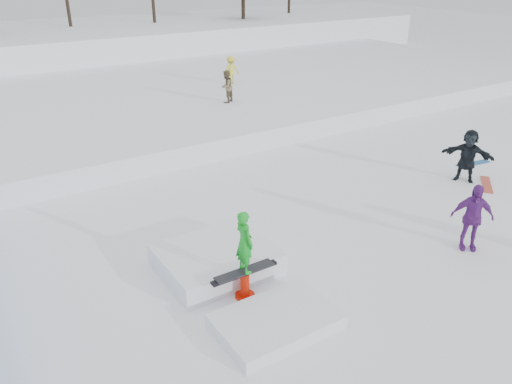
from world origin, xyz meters
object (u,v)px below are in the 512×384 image
walker_olive (226,87)px  spectator_purple (472,217)px  walker_ygreen (231,70)px  jib_rail_feature (232,273)px  spectator_dark (468,156)px

walker_olive → spectator_purple: walker_olive is taller
walker_ygreen → jib_rail_feature: (-8.47, -14.57, -1.21)m
walker_ygreen → spectator_purple: (-2.58, -16.47, -0.62)m
walker_ygreen → jib_rail_feature: walker_ygreen is taller
spectator_dark → jib_rail_feature: bearing=-113.6°
walker_olive → spectator_dark: walker_olive is taller
spectator_dark → walker_olive: bearing=167.9°
spectator_purple → spectator_dark: bearing=78.3°
jib_rail_feature → walker_ygreen: bearing=59.8°
walker_olive → spectator_purple: (-0.49, -13.30, -0.64)m
spectator_purple → walker_olive: bearing=128.8°
walker_ygreen → spectator_purple: size_ratio=0.80×
walker_olive → jib_rail_feature: bearing=28.8°
walker_olive → walker_ygreen: 3.79m
walker_olive → spectator_purple: bearing=56.0°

